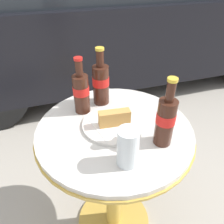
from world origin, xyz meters
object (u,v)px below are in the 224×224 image
(cola_bottle_center, at_px, (100,83))
(cola_bottle_right, at_px, (81,92))
(bistro_table, at_px, (114,162))
(lunch_plate_near, at_px, (114,122))
(drinking_glass, at_px, (128,149))
(cola_bottle_left, at_px, (166,120))
(parked_car, at_px, (114,19))

(cola_bottle_center, bearing_deg, cola_bottle_right, -154.85)
(bistro_table, relative_size, lunch_plate_near, 2.84)
(bistro_table, xyz_separation_m, drinking_glass, (-0.02, -0.18, 0.26))
(cola_bottle_right, xyz_separation_m, cola_bottle_center, (0.09, 0.04, 0.01))
(bistro_table, relative_size, drinking_glass, 5.21)
(bistro_table, distance_m, cola_bottle_left, 0.35)
(lunch_plate_near, bearing_deg, cola_bottle_right, 125.26)
(cola_bottle_center, bearing_deg, drinking_glass, -91.88)
(bistro_table, bearing_deg, cola_bottle_center, 91.49)
(bistro_table, distance_m, cola_bottle_right, 0.34)
(cola_bottle_right, height_order, parked_car, parked_car)
(cola_bottle_right, bearing_deg, drinking_glass, -76.79)
(cola_bottle_left, relative_size, drinking_glass, 1.89)
(bistro_table, bearing_deg, lunch_plate_near, 74.39)
(bistro_table, distance_m, lunch_plate_near, 0.21)
(drinking_glass, xyz_separation_m, lunch_plate_near, (0.02, 0.19, -0.04))
(cola_bottle_center, bearing_deg, bistro_table, -88.51)
(cola_bottle_center, bearing_deg, lunch_plate_near, -87.57)
(lunch_plate_near, bearing_deg, parked_car, 72.01)
(cola_bottle_center, distance_m, drinking_glass, 0.37)
(lunch_plate_near, bearing_deg, drinking_glass, -95.90)
(parked_car, bearing_deg, cola_bottle_left, -103.33)
(cola_bottle_left, distance_m, parked_car, 2.05)
(cola_bottle_center, height_order, drinking_glass, cola_bottle_center)
(cola_bottle_right, distance_m, drinking_glass, 0.33)
(drinking_glass, height_order, lunch_plate_near, drinking_glass)
(bistro_table, xyz_separation_m, cola_bottle_center, (-0.00, 0.19, 0.30))
(cola_bottle_center, distance_m, parked_car, 1.79)
(drinking_glass, relative_size, lunch_plate_near, 0.55)
(cola_bottle_right, height_order, lunch_plate_near, cola_bottle_right)
(parked_car, bearing_deg, bistro_table, -107.98)
(bistro_table, distance_m, drinking_glass, 0.31)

